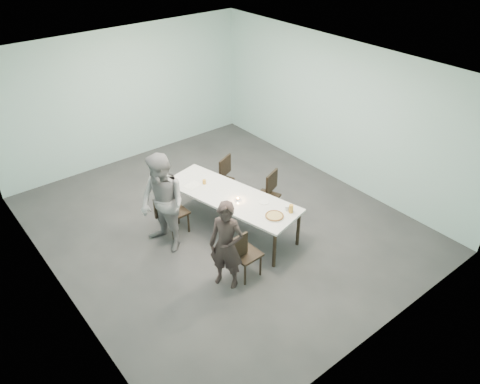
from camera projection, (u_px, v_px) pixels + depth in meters
ground at (221, 223)px, 8.92m from camera, size 7.00×7.00×0.00m
room_shell at (218, 126)px, 7.83m from camera, size 6.02×7.02×3.01m
table at (231, 198)px, 8.40m from camera, size 1.48×2.74×0.75m
chair_near_left at (242, 253)px, 7.41m from camera, size 0.62×0.44×0.87m
chair_far_left at (171, 210)px, 8.40m from camera, size 0.61×0.43×0.87m
chair_near_right at (269, 192)px, 8.93m from camera, size 0.65×0.54×0.87m
chair_far_right at (222, 176)px, 9.43m from camera, size 0.65×0.55×0.87m
diner_near at (226, 246)px, 7.15m from camera, size 0.60×0.67×1.53m
diner_far at (163, 204)px, 7.87m from camera, size 0.80×0.97×1.81m
pizza at (274, 216)px, 7.80m from camera, size 0.34×0.34×0.04m
side_plate at (264, 202)px, 8.18m from camera, size 0.18×0.18×0.01m
beer_glass at (291, 209)px, 7.88m from camera, size 0.08×0.08×0.15m
water_tumbler at (287, 208)px, 7.95m from camera, size 0.08×0.08×0.09m
tealight at (238, 199)px, 8.22m from camera, size 0.06×0.06×0.05m
amber_tumbler at (204, 182)px, 8.68m from camera, size 0.07×0.07×0.08m
menu at (193, 185)px, 8.65m from camera, size 0.34×0.28×0.01m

